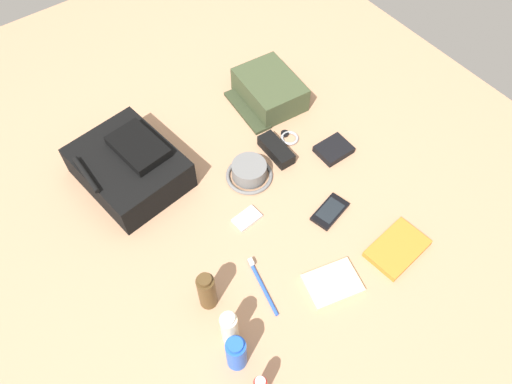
{
  "coord_description": "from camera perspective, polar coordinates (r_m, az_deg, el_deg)",
  "views": [
    {
      "loc": [
        -0.71,
        0.52,
        1.31
      ],
      "look_at": [
        0.0,
        0.0,
        0.04
      ],
      "focal_mm": 35.17,
      "sensor_mm": 36.0,
      "label": 1
    }
  ],
  "objects": [
    {
      "name": "notepad",
      "position": [
        1.45,
        8.63,
        -10.29
      ],
      "size": [
        0.14,
        0.17,
        0.02
      ],
      "primitive_type": "cube",
      "rotation": [
        0.0,
        0.0,
        -0.25
      ],
      "color": "beige",
      "rests_on": "ground_plane"
    },
    {
      "name": "bucket_hat",
      "position": [
        1.61,
        -0.77,
        2.31
      ],
      "size": [
        0.15,
        0.15,
        0.06
      ],
      "color": "slate",
      "rests_on": "ground_plane"
    },
    {
      "name": "paperback_novel",
      "position": [
        1.53,
        15.76,
        -6.21
      ],
      "size": [
        0.14,
        0.19,
        0.02
      ],
      "color": "orange",
      "rests_on": "ground_plane"
    },
    {
      "name": "lotion_bottle",
      "position": [
        1.32,
        -3.05,
        -15.2
      ],
      "size": [
        0.04,
        0.04,
        0.14
      ],
      "color": "beige",
      "rests_on": "ground_plane"
    },
    {
      "name": "backpack",
      "position": [
        1.63,
        -14.18,
        2.83
      ],
      "size": [
        0.37,
        0.31,
        0.14
      ],
      "color": "black",
      "rests_on": "ground_plane"
    },
    {
      "name": "wallet",
      "position": [
        1.71,
        8.74,
        4.88
      ],
      "size": [
        0.09,
        0.11,
        0.02
      ],
      "primitive_type": "cube",
      "rotation": [
        0.0,
        0.0,
        -0.01
      ],
      "color": "black",
      "rests_on": "ground_plane"
    },
    {
      "name": "wristwatch",
      "position": [
        1.73,
        3.76,
        6.21
      ],
      "size": [
        0.07,
        0.06,
        0.01
      ],
      "color": "#99999E",
      "rests_on": "ground_plane"
    },
    {
      "name": "cologne_bottle",
      "position": [
        1.36,
        -5.61,
        -11.14
      ],
      "size": [
        0.05,
        0.05,
        0.15
      ],
      "color": "#473319",
      "rests_on": "ground_plane"
    },
    {
      "name": "toothbrush",
      "position": [
        1.43,
        0.58,
        -10.31
      ],
      "size": [
        0.18,
        0.05,
        0.02
      ],
      "color": "blue",
      "rests_on": "ground_plane"
    },
    {
      "name": "sunglasses_case",
      "position": [
        1.67,
        2.3,
        4.81
      ],
      "size": [
        0.14,
        0.06,
        0.04
      ],
      "primitive_type": "cube",
      "rotation": [
        0.0,
        0.0,
        -0.02
      ],
      "color": "black",
      "rests_on": "ground_plane"
    },
    {
      "name": "cell_phone",
      "position": [
        1.56,
        8.41,
        -2.2
      ],
      "size": [
        0.09,
        0.14,
        0.01
      ],
      "color": "black",
      "rests_on": "ground_plane"
    },
    {
      "name": "deodorant_spray",
      "position": [
        1.3,
        -2.26,
        -17.84
      ],
      "size": [
        0.05,
        0.05,
        0.14
      ],
      "color": "blue",
      "rests_on": "ground_plane"
    },
    {
      "name": "toiletry_pouch",
      "position": [
        1.83,
        1.46,
        11.47
      ],
      "size": [
        0.26,
        0.24,
        0.1
      ],
      "color": "#384228",
      "rests_on": "ground_plane"
    },
    {
      "name": "media_player",
      "position": [
        1.53,
        -1.04,
        -3.0
      ],
      "size": [
        0.06,
        0.09,
        0.01
      ],
      "color": "#B7B7BC",
      "rests_on": "ground_plane"
    },
    {
      "name": "ground_plane",
      "position": [
        1.59,
        0.0,
        -1.07
      ],
      "size": [
        2.64,
        2.02,
        0.02
      ],
      "primitive_type": "cube",
      "color": "#AA7D5C",
      "rests_on": "ground"
    }
  ]
}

